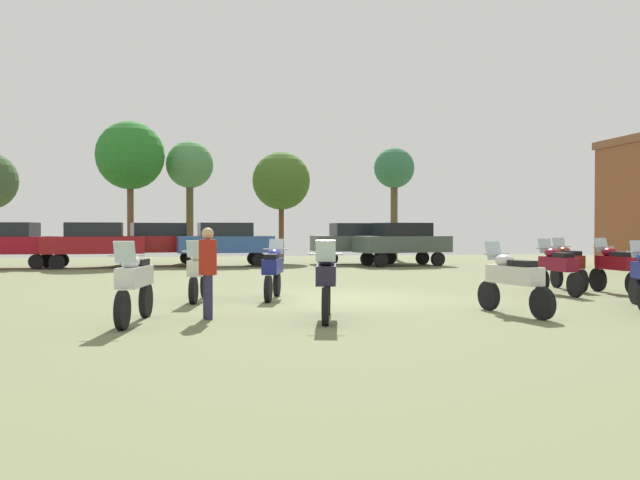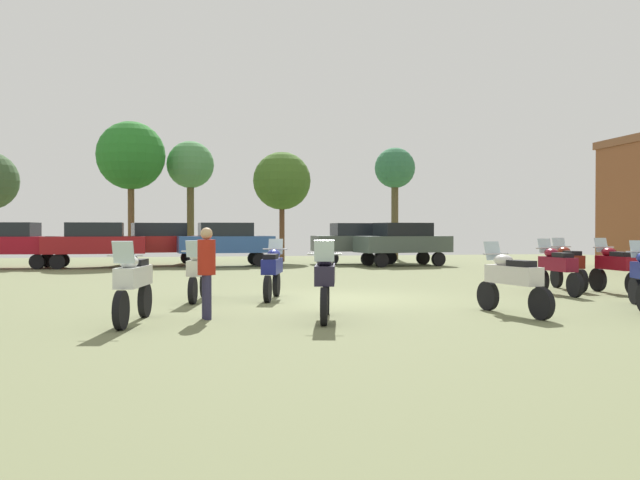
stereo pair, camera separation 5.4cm
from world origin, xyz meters
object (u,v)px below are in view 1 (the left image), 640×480
tree_5 (394,171)px  motorcycle_4 (557,267)px  motorcycle_6 (273,270)px  person_1 (208,266)px  car_2 (403,241)px  car_3 (94,241)px  car_4 (225,241)px  car_5 (356,240)px  tree_1 (130,156)px  motorcycle_10 (615,266)px  motorcycle_5 (134,283)px  motorcycle_9 (568,264)px  tree_3 (281,181)px  car_1 (7,242)px  motorcycle_13 (199,271)px  motorcycle_1 (326,281)px  tree_4 (190,167)px  car_6 (158,241)px  motorcycle_8 (513,279)px

tree_5 → motorcycle_4: bearing=-94.5°
motorcycle_6 → person_1: size_ratio=1.18×
car_2 → car_3: same height
car_4 → car_5: (6.44, 1.12, 0.00)m
tree_5 → car_4: bearing=-150.1°
motorcycle_4 → person_1: (-9.08, -3.25, 0.30)m
car_2 → tree_1: tree_1 is taller
car_4 → tree_1: bearing=44.0°
motorcycle_10 → motorcycle_6: bearing=175.6°
motorcycle_5 → motorcycle_9: motorcycle_5 is taller
tree_1 → tree_3: bearing=2.6°
motorcycle_5 → car_5: car_5 is taller
motorcycle_10 → car_1: car_1 is taller
motorcycle_13 → car_1: car_1 is taller
car_2 → car_1: bearing=75.9°
person_1 → tree_1: bearing=-4.6°
motorcycle_1 → car_5: size_ratio=0.49×
motorcycle_13 → car_2: car_2 is taller
motorcycle_1 → car_2: 18.71m
motorcycle_1 → car_1: car_1 is taller
motorcycle_1 → motorcycle_4: motorcycle_1 is taller
motorcycle_6 → car_4: size_ratio=0.46×
car_2 → tree_3: 7.89m
car_1 → tree_5: (19.07, 5.44, 3.84)m
car_2 → tree_5: (1.56, 6.57, 3.84)m
motorcycle_4 → tree_4: bearing=115.3°
motorcycle_6 → motorcycle_13: 1.77m
motorcycle_10 → car_3: 21.23m
motorcycle_1 → car_3: car_3 is taller
car_2 → tree_5: tree_5 is taller
motorcycle_4 → car_1: car_1 is taller
car_5 → car_6: size_ratio=0.96×
car_2 → car_5: (-1.69, 2.12, 0.00)m
car_2 → car_5: size_ratio=1.04×
motorcycle_13 → car_6: bearing=-73.0°
motorcycle_5 → car_5: size_ratio=0.52×
car_3 → person_1: (4.71, -17.74, -0.15)m
motorcycle_13 → tree_1: 19.34m
motorcycle_13 → person_1: person_1 is taller
motorcycle_5 → motorcycle_6: motorcycle_5 is taller
car_6 → tree_1: size_ratio=0.64×
motorcycle_8 → car_1: (-14.40, 18.42, 0.45)m
motorcycle_1 → person_1: size_ratio=1.25×
motorcycle_13 → car_5: car_5 is taller
car_2 → car_4: 8.19m
car_1 → tree_5: bearing=-69.4°
motorcycle_1 → motorcycle_9: size_ratio=1.03×
car_1 → car_2: size_ratio=0.97×
motorcycle_5 → car_3: (-3.40, 18.09, 0.43)m
motorcycle_4 → car_5: car_5 is taller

